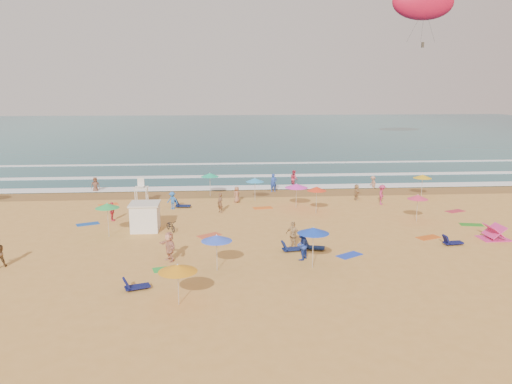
{
  "coord_description": "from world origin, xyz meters",
  "views": [
    {
      "loc": [
        -0.66,
        -36.93,
        10.6
      ],
      "look_at": [
        2.57,
        6.0,
        1.5
      ],
      "focal_mm": 35.0,
      "sensor_mm": 36.0,
      "label": 1
    }
  ],
  "objects": [
    {
      "name": "wet_sand",
      "position": [
        0.0,
        12.5,
        0.01
      ],
      "size": [
        220.0,
        220.0,
        0.0
      ],
      "primitive_type": "plane",
      "color": "olive",
      "rests_on": "ground"
    },
    {
      "name": "bicycle",
      "position": [
        -4.34,
        -0.54,
        0.4
      ],
      "size": [
        1.18,
        1.6,
        0.8
      ],
      "primitive_type": "imported",
      "rotation": [
        0.0,
        0.0,
        0.48
      ],
      "color": "black",
      "rests_on": "ground"
    },
    {
      "name": "surf_foam",
      "position": [
        0.0,
        21.32,
        0.1
      ],
      "size": [
        200.0,
        18.7,
        0.05
      ],
      "color": "white",
      "rests_on": "ground"
    },
    {
      "name": "loungers",
      "position": [
        7.05,
        -3.63,
        0.17
      ],
      "size": [
        53.14,
        19.27,
        0.34
      ],
      "color": "#0E1847",
      "rests_on": "ground"
    },
    {
      "name": "cabana",
      "position": [
        -6.24,
        -0.24,
        1.0
      ],
      "size": [
        2.0,
        2.0,
        2.0
      ],
      "primitive_type": "cube",
      "color": "white",
      "rests_on": "ground"
    },
    {
      "name": "ground",
      "position": [
        0.0,
        0.0,
        0.0
      ],
      "size": [
        220.0,
        220.0,
        0.0
      ],
      "primitive_type": "plane",
      "color": "gold",
      "rests_on": "ground"
    },
    {
      "name": "lifeguard_stand",
      "position": [
        -7.81,
        8.47,
        1.05
      ],
      "size": [
        1.2,
        1.2,
        2.1
      ],
      "primitive_type": null,
      "color": "white",
      "rests_on": "ground"
    },
    {
      "name": "towels",
      "position": [
        1.23,
        -0.91,
        0.01
      ],
      "size": [
        46.09,
        18.5,
        0.03
      ],
      "color": "red",
      "rests_on": "ground"
    },
    {
      "name": "beach_umbrellas",
      "position": [
        -0.23,
        -0.24,
        2.12
      ],
      "size": [
        62.48,
        26.93,
        0.76
      ],
      "color": "#17BDBD",
      "rests_on": "ground"
    },
    {
      "name": "beachgoers",
      "position": [
        -0.09,
        3.13,
        0.83
      ],
      "size": [
        40.85,
        25.29,
        2.14
      ],
      "color": "tan",
      "rests_on": "ground"
    },
    {
      "name": "ocean",
      "position": [
        0.0,
        84.0,
        0.0
      ],
      "size": [
        220.0,
        140.0,
        0.18
      ],
      "primitive_type": "cube",
      "color": "#0C4756",
      "rests_on": "ground"
    },
    {
      "name": "cabana_roof",
      "position": [
        -6.24,
        -0.24,
        2.06
      ],
      "size": [
        2.2,
        2.2,
        0.12
      ],
      "primitive_type": "cube",
      "color": "silver",
      "rests_on": "cabana"
    },
    {
      "name": "parasail",
      "position": [
        34.06,
        49.36,
        24.55
      ],
      "size": [
        10.73,
        3.76,
        10.4
      ],
      "color": "red"
    }
  ]
}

